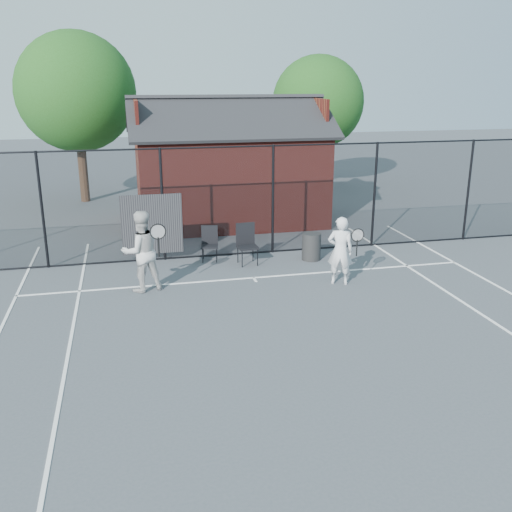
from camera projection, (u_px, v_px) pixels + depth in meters
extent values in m
plane|color=#464C50|center=(287.00, 328.00, 11.20)|extent=(80.00, 80.00, 0.00)
cube|color=white|center=(254.00, 278.00, 13.99)|extent=(11.00, 0.06, 0.01)
cube|color=white|center=(58.00, 408.00, 8.45)|extent=(0.06, 18.00, 0.01)
cube|color=white|center=(255.00, 280.00, 13.85)|extent=(0.06, 0.30, 0.01)
cylinder|color=black|center=(42.00, 211.00, 14.33)|extent=(0.07, 0.07, 3.00)
cylinder|color=black|center=(163.00, 205.00, 14.97)|extent=(0.07, 0.07, 3.00)
cylinder|color=black|center=(273.00, 200.00, 15.62)|extent=(0.07, 0.07, 3.00)
cylinder|color=black|center=(374.00, 195.00, 16.26)|extent=(0.07, 0.07, 3.00)
cylinder|color=black|center=(468.00, 191.00, 16.91)|extent=(0.07, 0.07, 3.00)
cylinder|color=black|center=(237.00, 147.00, 14.97)|extent=(22.00, 0.04, 0.04)
cylinder|color=black|center=(238.00, 254.00, 15.84)|extent=(22.00, 0.04, 0.04)
cube|color=black|center=(237.00, 202.00, 15.40)|extent=(22.00, 3.00, 0.01)
cube|color=black|center=(152.00, 224.00, 15.04)|extent=(1.60, 0.04, 1.60)
cube|color=maroon|center=(229.00, 177.00, 19.23)|extent=(6.00, 4.00, 3.00)
cube|color=black|center=(233.00, 117.00, 17.70)|extent=(6.50, 2.36, 1.32)
cube|color=black|center=(222.00, 114.00, 19.56)|extent=(6.50, 2.36, 1.32)
cube|color=maroon|center=(136.00, 117.00, 17.99)|extent=(0.10, 2.80, 1.06)
cube|color=maroon|center=(314.00, 114.00, 19.26)|extent=(0.10, 2.80, 1.06)
cylinder|color=black|center=(83.00, 170.00, 22.41)|extent=(0.36, 0.36, 2.52)
sphere|color=#1E4714|center=(76.00, 92.00, 21.54)|extent=(4.48, 4.48, 4.48)
cylinder|color=black|center=(316.00, 162.00, 25.54)|extent=(0.36, 0.36, 2.23)
sphere|color=#1E4714|center=(318.00, 102.00, 24.76)|extent=(3.97, 3.97, 3.97)
imported|color=white|center=(340.00, 251.00, 13.37)|extent=(0.70, 0.59, 1.64)
torus|color=black|center=(358.00, 235.00, 12.99)|extent=(0.32, 0.03, 0.32)
cylinder|color=black|center=(357.00, 248.00, 13.08)|extent=(0.03, 0.03, 0.39)
imported|color=silver|center=(141.00, 251.00, 12.92)|extent=(1.07, 0.93, 1.87)
torus|color=black|center=(158.00, 232.00, 12.49)|extent=(0.37, 0.03, 0.37)
cylinder|color=black|center=(159.00, 247.00, 12.59)|extent=(0.03, 0.03, 0.45)
cube|color=black|center=(210.00, 245.00, 15.16)|extent=(0.51, 0.53, 0.91)
cube|color=black|center=(248.00, 245.00, 14.88)|extent=(0.54, 0.56, 1.05)
cylinder|color=#252525|center=(311.00, 247.00, 15.30)|extent=(0.58, 0.58, 0.73)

